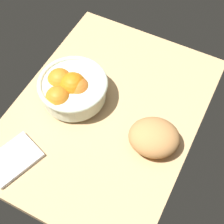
% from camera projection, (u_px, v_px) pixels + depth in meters
% --- Properties ---
extents(ground_plane, '(0.78, 0.58, 0.03)m').
position_uv_depth(ground_plane, '(106.00, 114.00, 1.12)').
color(ground_plane, tan).
extents(fruit_bowl, '(0.22, 0.22, 0.11)m').
position_uv_depth(fruit_bowl, '(71.00, 89.00, 1.08)').
color(fruit_bowl, silver).
rests_on(fruit_bowl, ground).
extents(bread_loaf, '(0.17, 0.19, 0.09)m').
position_uv_depth(bread_loaf, '(154.00, 137.00, 1.01)').
color(bread_loaf, tan).
rests_on(bread_loaf, ground).
extents(napkin_folded, '(0.18, 0.15, 0.01)m').
position_uv_depth(napkin_folded, '(13.00, 159.00, 1.01)').
color(napkin_folded, silver).
rests_on(napkin_folded, ground).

